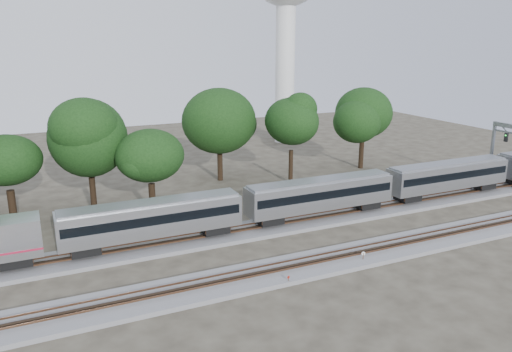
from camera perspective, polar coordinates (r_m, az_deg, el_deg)
The scene contains 13 objects.
ground at distance 47.23m, azimuth -2.49°, elevation -9.71°, with size 160.00×160.00×0.00m, color #383328.
track_far at distance 52.30m, azimuth -5.00°, elevation -6.94°, with size 160.00×5.00×0.73m.
track_near at distance 43.83m, azimuth -0.48°, elevation -11.48°, with size 160.00×5.00×0.73m.
train at distance 62.13m, azimuth 14.98°, elevation -0.83°, with size 111.02×3.17×4.67m.
switch_stand_red at distance 42.79m, azimuth 3.73°, elevation -11.69°, with size 0.27×0.12×0.88m.
switch_stand_white at distance 47.60m, azimuth 12.16°, elevation -8.90°, with size 0.35×0.14×1.13m.
switch_lever at distance 44.71m, azimuth 6.87°, elevation -11.12°, with size 0.50×0.30×0.30m, color #512D19.
tree_2 at distance 60.31m, azimuth -26.65°, elevation 1.60°, with size 7.50×7.50×10.57m.
tree_3 at distance 60.82m, azimuth -18.64°, elevation 4.14°, with size 9.18×9.18×12.94m.
tree_4 at distance 58.12m, azimuth -12.03°, elevation 2.27°, with size 7.32×7.32×10.33m.
tree_5 at distance 71.74m, azimuth -4.23°, elevation 6.28°, with size 8.91×8.91×12.56m.
tree_6 at distance 70.26m, azimuth 4.09°, elevation 6.24°, with size 9.08×9.08×12.81m.
tree_7 at distance 80.43m, azimuth 12.19°, elevation 7.06°, with size 9.04×9.04×12.75m.
Camera 1 is at (-15.98, -39.71, 19.97)m, focal length 35.00 mm.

